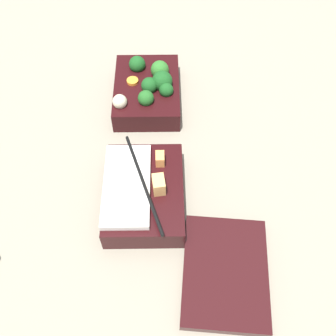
{
  "coord_description": "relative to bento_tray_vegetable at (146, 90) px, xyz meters",
  "views": [
    {
      "loc": [
        0.51,
        0.04,
        0.62
      ],
      "look_at": [
        0.1,
        0.04,
        0.05
      ],
      "focal_mm": 42.0,
      "sensor_mm": 36.0,
      "label": 1
    }
  ],
  "objects": [
    {
      "name": "ground_plane",
      "position": [
        0.12,
        0.0,
        -0.03
      ],
      "size": [
        3.0,
        3.0,
        0.0
      ],
      "primitive_type": "plane",
      "color": "gray"
    },
    {
      "name": "bento_tray_vegetable",
      "position": [
        0.0,
        0.0,
        0.0
      ],
      "size": [
        0.19,
        0.14,
        0.08
      ],
      "color": "black",
      "rests_on": "ground_plane"
    },
    {
      "name": "bento_tray_rice",
      "position": [
        0.26,
        -0.0,
        -0.0
      ],
      "size": [
        0.2,
        0.14,
        0.08
      ],
      "color": "black",
      "rests_on": "ground_plane"
    },
    {
      "name": "bento_lid",
      "position": [
        0.4,
        0.13,
        -0.02
      ],
      "size": [
        0.2,
        0.15,
        0.02
      ],
      "primitive_type": "cube",
      "rotation": [
        0.0,
        0.0,
        -0.09
      ],
      "color": "black",
      "rests_on": "ground_plane"
    }
  ]
}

